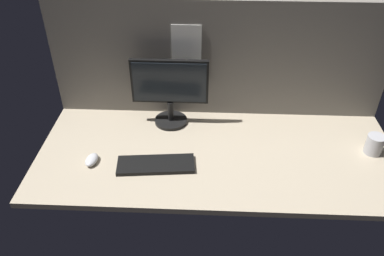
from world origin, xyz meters
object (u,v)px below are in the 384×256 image
at_px(keyboard, 156,165).
at_px(mouse, 92,160).
at_px(mug_steel, 374,144).
at_px(monitor, 170,89).

height_order(keyboard, mouse, mouse).
height_order(mouse, mug_steel, mug_steel).
xyz_separation_m(keyboard, mug_steel, (1.08, 0.16, 0.04)).
relative_size(monitor, mug_steel, 4.07).
bearing_deg(monitor, mug_steel, -12.26).
bearing_deg(mug_steel, mouse, -174.16).
bearing_deg(mouse, mug_steel, 12.57).
bearing_deg(keyboard, mouse, 171.97).
relative_size(keyboard, mug_steel, 3.68).
distance_m(keyboard, mug_steel, 1.09).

